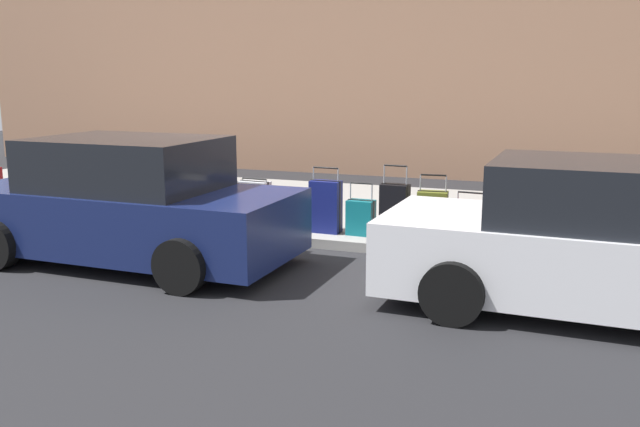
{
  "coord_description": "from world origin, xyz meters",
  "views": [
    {
      "loc": [
        -4.21,
        8.74,
        2.4
      ],
      "look_at": [
        -1.03,
        0.21,
        0.56
      ],
      "focal_mm": 38.13,
      "sensor_mm": 36.0,
      "label": 1
    }
  ],
  "objects_px": {
    "suitcase_silver_0": "(513,222)",
    "bollard_post": "(110,188)",
    "suitcase_red_1": "(470,225)",
    "parking_meter": "(591,187)",
    "suitcase_maroon_6": "(290,211)",
    "fire_hydrant": "(145,193)",
    "suitcase_silver_7": "(255,203)",
    "suitcase_olive_9": "(193,197)",
    "suitcase_teal_4": "(361,217)",
    "parked_car_white_0": "(616,244)",
    "suitcase_red_8": "(224,205)",
    "suitcase_navy_5": "(326,207)",
    "suitcase_olive_2": "(432,216)",
    "parked_car_navy_1": "(129,205)",
    "suitcase_black_3": "(395,211)"
  },
  "relations": [
    {
      "from": "suitcase_red_1",
      "to": "parking_meter",
      "type": "xyz_separation_m",
      "value": [
        -1.51,
        -0.29,
        0.56
      ]
    },
    {
      "from": "suitcase_red_1",
      "to": "suitcase_navy_5",
      "type": "height_order",
      "value": "suitcase_navy_5"
    },
    {
      "from": "suitcase_red_1",
      "to": "bollard_post",
      "type": "distance_m",
      "value": 5.85
    },
    {
      "from": "parking_meter",
      "to": "suitcase_silver_7",
      "type": "bearing_deg",
      "value": 2.6
    },
    {
      "from": "suitcase_olive_9",
      "to": "bollard_post",
      "type": "distance_m",
      "value": 1.52
    },
    {
      "from": "suitcase_maroon_6",
      "to": "parked_car_white_0",
      "type": "xyz_separation_m",
      "value": [
        -4.41,
        2.0,
        0.33
      ]
    },
    {
      "from": "suitcase_red_1",
      "to": "suitcase_olive_2",
      "type": "bearing_deg",
      "value": -7.31
    },
    {
      "from": "suitcase_maroon_6",
      "to": "suitcase_silver_7",
      "type": "relative_size",
      "value": 0.8
    },
    {
      "from": "suitcase_silver_0",
      "to": "suitcase_maroon_6",
      "type": "relative_size",
      "value": 1.6
    },
    {
      "from": "suitcase_teal_4",
      "to": "suitcase_silver_7",
      "type": "height_order",
      "value": "suitcase_teal_4"
    },
    {
      "from": "suitcase_silver_7",
      "to": "fire_hydrant",
      "type": "bearing_deg",
      "value": 0.93
    },
    {
      "from": "suitcase_maroon_6",
      "to": "fire_hydrant",
      "type": "relative_size",
      "value": 0.8
    },
    {
      "from": "suitcase_olive_9",
      "to": "parked_car_navy_1",
      "type": "height_order",
      "value": "parked_car_navy_1"
    },
    {
      "from": "parked_car_navy_1",
      "to": "suitcase_olive_2",
      "type": "bearing_deg",
      "value": -150.53
    },
    {
      "from": "suitcase_red_1",
      "to": "suitcase_silver_7",
      "type": "relative_size",
      "value": 0.99
    },
    {
      "from": "suitcase_red_1",
      "to": "fire_hydrant",
      "type": "xyz_separation_m",
      "value": [
        5.26,
        -0.04,
        0.12
      ]
    },
    {
      "from": "suitcase_navy_5",
      "to": "fire_hydrant",
      "type": "height_order",
      "value": "suitcase_navy_5"
    },
    {
      "from": "suitcase_red_1",
      "to": "suitcase_maroon_6",
      "type": "distance_m",
      "value": 2.68
    },
    {
      "from": "suitcase_silver_0",
      "to": "parked_car_navy_1",
      "type": "bearing_deg",
      "value": 23.69
    },
    {
      "from": "suitcase_red_8",
      "to": "parked_car_navy_1",
      "type": "xyz_separation_m",
      "value": [
        0.28,
        2.04,
        0.36
      ]
    },
    {
      "from": "suitcase_silver_0",
      "to": "parked_car_white_0",
      "type": "height_order",
      "value": "parked_car_white_0"
    },
    {
      "from": "suitcase_red_1",
      "to": "suitcase_olive_9",
      "type": "xyz_separation_m",
      "value": [
        4.33,
        0.02,
        0.12
      ]
    },
    {
      "from": "suitcase_black_3",
      "to": "suitcase_olive_9",
      "type": "xyz_separation_m",
      "value": [
        3.27,
        -0.0,
        -0.0
      ]
    },
    {
      "from": "suitcase_olive_9",
      "to": "fire_hydrant",
      "type": "bearing_deg",
      "value": -3.65
    },
    {
      "from": "suitcase_navy_5",
      "to": "parking_meter",
      "type": "xyz_separation_m",
      "value": [
        -3.61,
        -0.31,
        0.44
      ]
    },
    {
      "from": "suitcase_navy_5",
      "to": "parked_car_navy_1",
      "type": "xyz_separation_m",
      "value": [
        2.02,
        1.93,
        0.24
      ]
    },
    {
      "from": "suitcase_silver_0",
      "to": "bollard_post",
      "type": "xyz_separation_m",
      "value": [
        6.41,
        0.21,
        0.13
      ]
    },
    {
      "from": "suitcase_silver_7",
      "to": "suitcase_olive_9",
      "type": "height_order",
      "value": "suitcase_olive_9"
    },
    {
      "from": "suitcase_olive_2",
      "to": "parking_meter",
      "type": "height_order",
      "value": "parking_meter"
    },
    {
      "from": "suitcase_red_1",
      "to": "suitcase_olive_2",
      "type": "height_order",
      "value": "suitcase_olive_2"
    },
    {
      "from": "parked_car_white_0",
      "to": "suitcase_red_8",
      "type": "bearing_deg",
      "value": -20.21
    },
    {
      "from": "suitcase_navy_5",
      "to": "suitcase_red_8",
      "type": "xyz_separation_m",
      "value": [
        1.74,
        -0.11,
        -0.12
      ]
    },
    {
      "from": "suitcase_silver_0",
      "to": "suitcase_olive_9",
      "type": "bearing_deg",
      "value": 1.38
    },
    {
      "from": "suitcase_red_1",
      "to": "suitcase_silver_7",
      "type": "distance_m",
      "value": 3.3
    },
    {
      "from": "bollard_post",
      "to": "suitcase_teal_4",
      "type": "bearing_deg",
      "value": -178.47
    },
    {
      "from": "suitcase_olive_2",
      "to": "suitcase_maroon_6",
      "type": "bearing_deg",
      "value": 0.71
    },
    {
      "from": "suitcase_silver_7",
      "to": "parked_car_navy_1",
      "type": "bearing_deg",
      "value": 67.91
    },
    {
      "from": "suitcase_navy_5",
      "to": "suitcase_black_3",
      "type": "bearing_deg",
      "value": -179.94
    },
    {
      "from": "suitcase_navy_5",
      "to": "parking_meter",
      "type": "distance_m",
      "value": 3.65
    },
    {
      "from": "suitcase_red_8",
      "to": "bollard_post",
      "type": "height_order",
      "value": "bollard_post"
    },
    {
      "from": "suitcase_black_3",
      "to": "parked_car_navy_1",
      "type": "bearing_deg",
      "value": 32.27
    },
    {
      "from": "suitcase_black_3",
      "to": "bollard_post",
      "type": "bearing_deg",
      "value": 1.06
    },
    {
      "from": "bollard_post",
      "to": "parking_meter",
      "type": "height_order",
      "value": "parking_meter"
    },
    {
      "from": "suitcase_red_1",
      "to": "parked_car_navy_1",
      "type": "bearing_deg",
      "value": 25.41
    },
    {
      "from": "parking_meter",
      "to": "suitcase_maroon_6",
      "type": "bearing_deg",
      "value": 3.37
    },
    {
      "from": "parking_meter",
      "to": "parked_car_white_0",
      "type": "distance_m",
      "value": 2.27
    },
    {
      "from": "suitcase_silver_0",
      "to": "parking_meter",
      "type": "relative_size",
      "value": 0.74
    },
    {
      "from": "suitcase_silver_0",
      "to": "suitcase_maroon_6",
      "type": "distance_m",
      "value": 3.25
    },
    {
      "from": "suitcase_olive_2",
      "to": "suitcase_maroon_6",
      "type": "xyz_separation_m",
      "value": [
        2.15,
        0.03,
        -0.08
      ]
    },
    {
      "from": "suitcase_red_8",
      "to": "suitcase_navy_5",
      "type": "bearing_deg",
      "value": 176.28
    }
  ]
}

